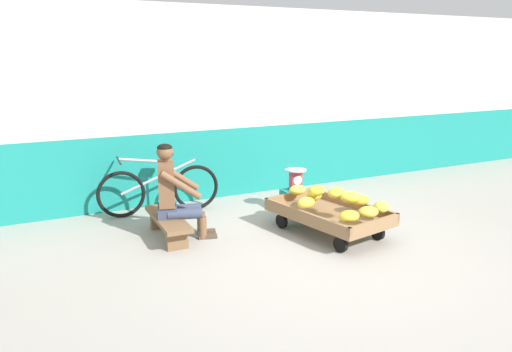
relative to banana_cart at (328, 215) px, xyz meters
The scene contains 10 objects.
ground_plane 0.82m from the banana_cart, 115.36° to the right, with size 80.00×80.00×0.00m, color #A39E93.
back_wall 2.54m from the banana_cart, 98.60° to the left, with size 16.00×0.30×2.82m.
banana_cart is the anchor object (origin of this frame).
banana_pile 0.27m from the banana_cart, 85.40° to the right, with size 0.96×1.38×0.27m.
low_bench 1.93m from the banana_cart, 157.99° to the left, with size 0.34×1.11×0.27m.
vendor_seated 1.87m from the banana_cart, 157.69° to the left, with size 0.73×0.59×1.14m.
plastic_crate 0.99m from the banana_cart, 82.86° to the left, with size 0.36×0.28×0.30m.
weighing_scale 1.01m from the banana_cart, 82.86° to the left, with size 0.30×0.30×0.29m.
bicycle_near_left 2.35m from the banana_cart, 133.32° to the left, with size 1.66×0.48×0.86m.
shopping_bag 0.48m from the banana_cart, 86.30° to the left, with size 0.18×0.12×0.24m, color silver.
Camera 1 is at (-3.02, -4.03, 2.12)m, focal length 34.93 mm.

